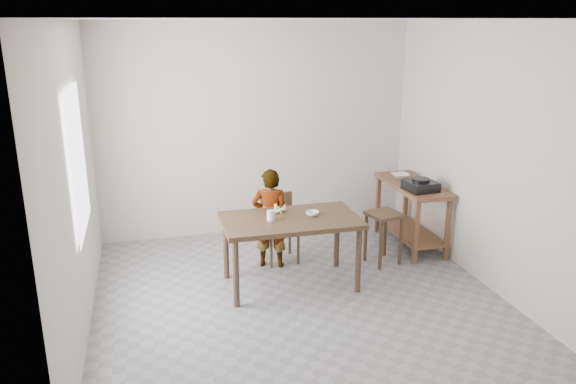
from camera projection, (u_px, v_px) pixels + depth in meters
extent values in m
cube|color=gray|center=(298.00, 299.00, 5.69)|extent=(4.00, 4.00, 0.04)
cube|color=white|center=(300.00, 17.00, 4.89)|extent=(4.00, 4.00, 0.04)
cube|color=beige|center=(256.00, 130.00, 7.16)|extent=(4.00, 0.04, 2.70)
cube|color=beige|center=(388.00, 249.00, 3.42)|extent=(4.00, 0.04, 2.70)
cube|color=beige|center=(72.00, 184.00, 4.80)|extent=(0.04, 4.00, 2.70)
cube|color=beige|center=(487.00, 156.00, 5.78)|extent=(0.04, 4.00, 2.70)
cube|color=white|center=(78.00, 161.00, 4.96)|extent=(0.02, 1.10, 1.30)
imported|color=white|center=(270.00, 218.00, 6.26)|extent=(0.48, 0.39, 1.14)
cylinder|color=white|center=(271.00, 215.00, 5.67)|extent=(0.08, 0.08, 0.10)
imported|color=silver|center=(312.00, 213.00, 5.82)|extent=(0.17, 0.17, 0.04)
imported|color=silver|center=(400.00, 176.00, 7.02)|extent=(0.23, 0.23, 0.05)
cube|color=black|center=(421.00, 186.00, 6.50)|extent=(0.37, 0.37, 0.11)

